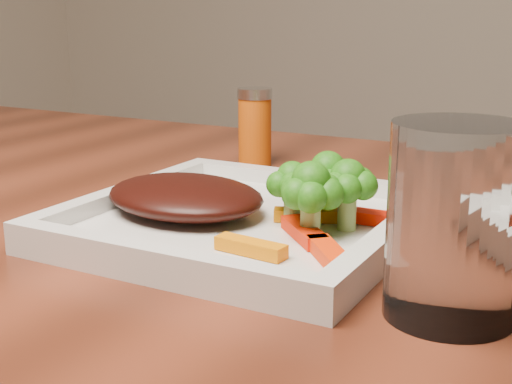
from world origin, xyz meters
The scene contains 13 objects.
plate centered at (0.22, -0.18, 0.76)m, with size 0.27×0.27×0.01m, color silver.
steak centered at (0.17, -0.19, 0.78)m, with size 0.15×0.11×0.03m, color black.
broccoli_0 centered at (0.28, -0.15, 0.80)m, with size 0.05×0.05×0.07m, color #247313, non-canonical shape.
broccoli_1 centered at (0.30, -0.16, 0.79)m, with size 0.05×0.05×0.06m, color #2C6410, non-canonical shape.
broccoli_2 centered at (0.29, -0.20, 0.79)m, with size 0.06×0.06×0.06m, color #2B5C0F, non-canonical shape.
broccoli_3 centered at (0.26, -0.17, 0.79)m, with size 0.05×0.05×0.06m, color #197012, non-canonical shape.
carrot_0 centered at (0.27, -0.25, 0.77)m, with size 0.06×0.01×0.01m, color orange.
carrot_1 centered at (0.32, -0.24, 0.77)m, with size 0.06×0.02×0.01m, color red.
carrot_3 centered at (0.32, -0.14, 0.77)m, with size 0.06×0.02×0.01m, color #F21903.
carrot_5 centered at (0.28, -0.20, 0.77)m, with size 0.06×0.02×0.01m, color red.
carrot_6 centered at (0.27, -0.16, 0.77)m, with size 0.05×0.01×0.01m, color #D57003.
spice_shaker centered at (0.10, 0.06, 0.80)m, with size 0.04×0.04×0.09m, color #B84B0A.
drinking_glass centered at (0.41, -0.26, 0.81)m, with size 0.08×0.08×0.12m, color silver.
Camera 1 is at (0.50, -0.68, 0.93)m, focal length 50.00 mm.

